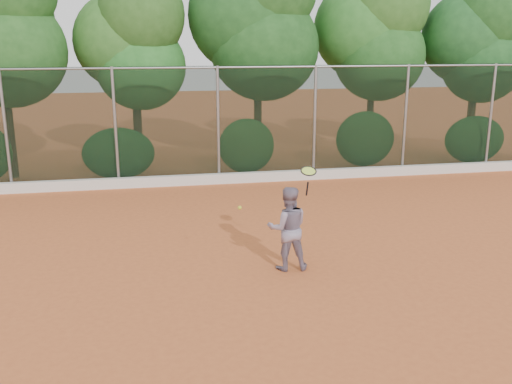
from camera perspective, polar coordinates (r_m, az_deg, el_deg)
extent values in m
plane|color=#C35E2E|center=(10.97, 1.00, -7.65)|extent=(80.00, 80.00, 0.00)
cube|color=silver|center=(17.34, -3.64, 1.35)|extent=(24.00, 0.20, 0.30)
imported|color=gray|center=(10.71, 3.19, -3.65)|extent=(0.83, 0.67, 1.61)
cube|color=black|center=(17.22, -3.80, 6.67)|extent=(24.00, 0.01, 3.50)
cylinder|color=gray|center=(17.06, -3.90, 12.33)|extent=(24.00, 0.06, 0.06)
cylinder|color=gray|center=(17.53, -23.75, 5.59)|extent=(0.09, 0.09, 3.50)
cylinder|color=gray|center=(17.11, -13.87, 6.22)|extent=(0.09, 0.09, 3.50)
cylinder|color=gray|center=(17.22, -3.80, 6.67)|extent=(0.09, 0.09, 3.50)
cylinder|color=gray|center=(17.83, 5.88, 6.91)|extent=(0.09, 0.09, 3.50)
cylinder|color=gray|center=(18.91, 14.68, 6.96)|extent=(0.09, 0.09, 3.50)
cylinder|color=gray|center=(20.38, 22.38, 6.87)|extent=(0.09, 0.09, 3.50)
cylinder|color=#442C1A|center=(19.47, -23.34, 5.55)|extent=(0.24, 0.24, 2.90)
ellipsoid|color=#34702A|center=(19.14, -23.57, 12.79)|extent=(3.50, 2.90, 3.40)
cylinder|color=#422919|center=(19.45, -11.70, 5.70)|extent=(0.28, 0.28, 2.40)
ellipsoid|color=#236322|center=(19.13, -11.44, 12.20)|extent=(2.90, 2.40, 2.80)
ellipsoid|color=#2B5C1F|center=(19.42, -13.09, 14.51)|extent=(3.20, 2.70, 3.10)
ellipsoid|color=#254E1B|center=(18.93, -11.39, 17.03)|extent=(2.70, 2.30, 2.90)
cylinder|color=#412D19|center=(19.46, 0.18, 6.91)|extent=(0.26, 0.26, 3.00)
ellipsoid|color=#2A6326|center=(19.21, 0.85, 14.29)|extent=(3.60, 3.00, 3.50)
ellipsoid|color=#286526|center=(19.43, -0.84, 17.24)|extent=(3.90, 3.20, 3.80)
cylinder|color=#452D1A|center=(20.84, 11.28, 6.74)|extent=(0.24, 0.24, 2.70)
ellipsoid|color=#1D4F1B|center=(20.63, 12.25, 13.17)|extent=(3.20, 2.70, 3.10)
ellipsoid|color=#245F20|center=(20.72, 10.74, 15.74)|extent=(3.50, 2.90, 3.40)
ellipsoid|color=#26541D|center=(20.61, 12.91, 17.87)|extent=(3.00, 2.50, 3.10)
cylinder|color=#4A321C|center=(22.16, 20.62, 6.29)|extent=(0.28, 0.28, 2.50)
ellipsoid|color=#266527|center=(21.99, 21.75, 12.04)|extent=(3.00, 2.50, 2.90)
ellipsoid|color=#276629|center=(21.98, 20.40, 14.25)|extent=(3.30, 2.80, 3.20)
ellipsoid|color=#286125|center=(21.97, 22.54, 16.15)|extent=(2.80, 2.40, 3.00)
ellipsoid|color=#2B6827|center=(18.05, -13.58, 3.77)|extent=(2.20, 1.16, 1.60)
ellipsoid|color=#3B772D|center=(18.27, -0.95, 4.64)|extent=(1.80, 1.04, 1.76)
ellipsoid|color=#326C29|center=(19.34, 10.85, 5.24)|extent=(2.00, 1.10, 1.84)
ellipsoid|color=#2E6E2A|center=(21.16, 20.99, 4.93)|extent=(2.16, 1.12, 1.64)
cylinder|color=black|center=(10.57, 5.14, 0.33)|extent=(0.04, 0.15, 0.29)
torus|color=black|center=(10.43, 5.28, 2.11)|extent=(0.32, 0.30, 0.14)
cylinder|color=#CAE744|center=(10.43, 5.28, 2.11)|extent=(0.27, 0.25, 0.11)
sphere|color=gold|center=(9.89, -1.64, -1.58)|extent=(0.07, 0.07, 0.07)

